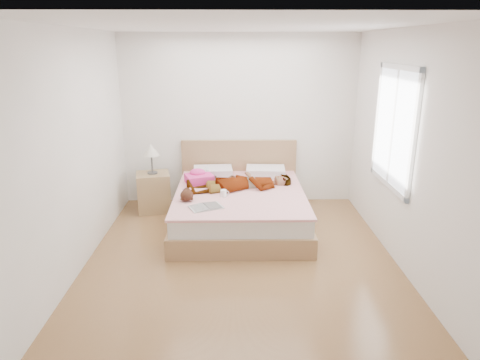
{
  "coord_description": "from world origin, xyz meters",
  "views": [
    {
      "loc": [
        -0.08,
        -4.57,
        2.41
      ],
      "look_at": [
        0.0,
        0.85,
        0.7
      ],
      "focal_mm": 32.0,
      "sensor_mm": 36.0,
      "label": 1
    }
  ],
  "objects_px": {
    "bed": "(240,205)",
    "coffee_mug": "(224,193)",
    "phone": "(207,169)",
    "plush_toy": "(187,195)",
    "towel": "(199,177)",
    "nightstand": "(154,189)",
    "magazine": "(206,207)",
    "woman": "(241,180)"
  },
  "relations": [
    {
      "from": "bed",
      "to": "coffee_mug",
      "type": "xyz_separation_m",
      "value": [
        -0.22,
        -0.31,
        0.28
      ]
    },
    {
      "from": "phone",
      "to": "plush_toy",
      "type": "distance_m",
      "value": 0.94
    },
    {
      "from": "phone",
      "to": "towel",
      "type": "relative_size",
      "value": 0.18
    },
    {
      "from": "phone",
      "to": "nightstand",
      "type": "xyz_separation_m",
      "value": [
        -0.82,
        0.04,
        -0.33
      ]
    },
    {
      "from": "bed",
      "to": "towel",
      "type": "distance_m",
      "value": 0.73
    },
    {
      "from": "phone",
      "to": "bed",
      "type": "xyz_separation_m",
      "value": [
        0.48,
        -0.48,
        -0.39
      ]
    },
    {
      "from": "bed",
      "to": "magazine",
      "type": "bearing_deg",
      "value": -121.16
    },
    {
      "from": "phone",
      "to": "nightstand",
      "type": "relative_size",
      "value": 0.08
    },
    {
      "from": "bed",
      "to": "coffee_mug",
      "type": "relative_size",
      "value": 17.86
    },
    {
      "from": "woman",
      "to": "bed",
      "type": "relative_size",
      "value": 0.73
    },
    {
      "from": "bed",
      "to": "nightstand",
      "type": "relative_size",
      "value": 2.01
    },
    {
      "from": "phone",
      "to": "nightstand",
      "type": "height_order",
      "value": "nightstand"
    },
    {
      "from": "woman",
      "to": "magazine",
      "type": "height_order",
      "value": "woman"
    },
    {
      "from": "towel",
      "to": "plush_toy",
      "type": "xyz_separation_m",
      "value": [
        -0.1,
        -0.74,
        -0.01
      ]
    },
    {
      "from": "plush_toy",
      "to": "phone",
      "type": "bearing_deg",
      "value": 77.17
    },
    {
      "from": "towel",
      "to": "magazine",
      "type": "height_order",
      "value": "towel"
    },
    {
      "from": "plush_toy",
      "to": "nightstand",
      "type": "xyz_separation_m",
      "value": [
        -0.61,
        0.95,
        -0.24
      ]
    },
    {
      "from": "plush_toy",
      "to": "nightstand",
      "type": "relative_size",
      "value": 0.26
    },
    {
      "from": "woman",
      "to": "phone",
      "type": "height_order",
      "value": "woman"
    },
    {
      "from": "woman",
      "to": "magazine",
      "type": "relative_size",
      "value": 3.27
    },
    {
      "from": "magazine",
      "to": "plush_toy",
      "type": "height_order",
      "value": "plush_toy"
    },
    {
      "from": "phone",
      "to": "towel",
      "type": "height_order",
      "value": "towel"
    },
    {
      "from": "bed",
      "to": "nightstand",
      "type": "height_order",
      "value": "nightstand"
    },
    {
      "from": "bed",
      "to": "towel",
      "type": "height_order",
      "value": "bed"
    },
    {
      "from": "magazine",
      "to": "coffee_mug",
      "type": "height_order",
      "value": "coffee_mug"
    },
    {
      "from": "plush_toy",
      "to": "woman",
      "type": "bearing_deg",
      "value": 35.91
    },
    {
      "from": "phone",
      "to": "nightstand",
      "type": "bearing_deg",
      "value": 163.74
    },
    {
      "from": "woman",
      "to": "phone",
      "type": "xyz_separation_m",
      "value": [
        -0.5,
        0.4,
        0.06
      ]
    },
    {
      "from": "coffee_mug",
      "to": "plush_toy",
      "type": "height_order",
      "value": "plush_toy"
    },
    {
      "from": "bed",
      "to": "magazine",
      "type": "relative_size",
      "value": 4.51
    },
    {
      "from": "magazine",
      "to": "plush_toy",
      "type": "relative_size",
      "value": 1.74
    },
    {
      "from": "towel",
      "to": "woman",
      "type": "bearing_deg",
      "value": -20.16
    },
    {
      "from": "towel",
      "to": "nightstand",
      "type": "distance_m",
      "value": 0.78
    },
    {
      "from": "woman",
      "to": "plush_toy",
      "type": "bearing_deg",
      "value": -67.75
    },
    {
      "from": "towel",
      "to": "coffee_mug",
      "type": "distance_m",
      "value": 0.71
    },
    {
      "from": "phone",
      "to": "towel",
      "type": "bearing_deg",
      "value": -135.81
    },
    {
      "from": "woman",
      "to": "towel",
      "type": "relative_size",
      "value": 3.29
    },
    {
      "from": "phone",
      "to": "nightstand",
      "type": "distance_m",
      "value": 0.88
    },
    {
      "from": "nightstand",
      "to": "phone",
      "type": "bearing_deg",
      "value": -2.6
    },
    {
      "from": "bed",
      "to": "magazine",
      "type": "height_order",
      "value": "bed"
    },
    {
      "from": "coffee_mug",
      "to": "bed",
      "type": "bearing_deg",
      "value": 54.78
    },
    {
      "from": "woman",
      "to": "nightstand",
      "type": "height_order",
      "value": "nightstand"
    }
  ]
}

